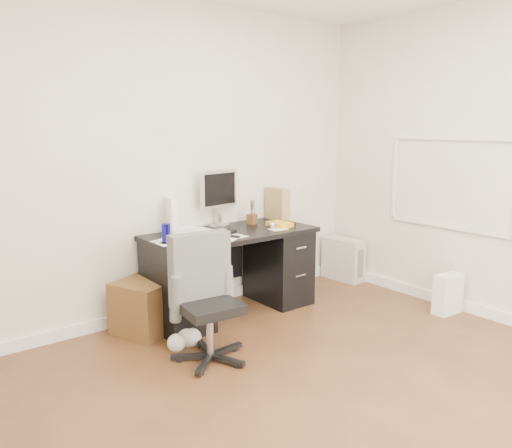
{
  "coord_description": "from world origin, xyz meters",
  "views": [
    {
      "loc": [
        -2.16,
        -1.85,
        1.65
      ],
      "look_at": [
        0.23,
        1.2,
        0.89
      ],
      "focal_mm": 35.0,
      "sensor_mm": 36.0,
      "label": 1
    }
  ],
  "objects_px": {
    "desk": "(231,270)",
    "keyboard": "(216,233)",
    "office_chair": "(209,300)",
    "pc_tower": "(343,259)",
    "lcd_monitor": "(219,198)",
    "wicker_basket": "(146,306)"
  },
  "relations": [
    {
      "from": "office_chair",
      "to": "pc_tower",
      "type": "distance_m",
      "value": 2.34
    },
    {
      "from": "lcd_monitor",
      "to": "desk",
      "type": "bearing_deg",
      "value": -109.29
    },
    {
      "from": "keyboard",
      "to": "desk",
      "type": "bearing_deg",
      "value": -0.5
    },
    {
      "from": "office_chair",
      "to": "desk",
      "type": "bearing_deg",
      "value": 51.65
    },
    {
      "from": "lcd_monitor",
      "to": "office_chair",
      "type": "xyz_separation_m",
      "value": [
        -0.71,
        -0.93,
        -0.56
      ]
    },
    {
      "from": "pc_tower",
      "to": "keyboard",
      "type": "bearing_deg",
      "value": 178.82
    },
    {
      "from": "office_chair",
      "to": "wicker_basket",
      "type": "relative_size",
      "value": 2.12
    },
    {
      "from": "wicker_basket",
      "to": "office_chair",
      "type": "bearing_deg",
      "value": -80.03
    },
    {
      "from": "lcd_monitor",
      "to": "wicker_basket",
      "type": "bearing_deg",
      "value": -177.11
    },
    {
      "from": "desk",
      "to": "office_chair",
      "type": "xyz_separation_m",
      "value": [
        -0.66,
        -0.67,
        0.05
      ]
    },
    {
      "from": "lcd_monitor",
      "to": "wicker_basket",
      "type": "distance_m",
      "value": 1.17
    },
    {
      "from": "lcd_monitor",
      "to": "office_chair",
      "type": "bearing_deg",
      "value": -136.09
    },
    {
      "from": "desk",
      "to": "lcd_monitor",
      "type": "relative_size",
      "value": 2.87
    },
    {
      "from": "wicker_basket",
      "to": "keyboard",
      "type": "bearing_deg",
      "value": -9.89
    },
    {
      "from": "pc_tower",
      "to": "wicker_basket",
      "type": "xyz_separation_m",
      "value": [
        -2.34,
        0.01,
        -0.01
      ]
    },
    {
      "from": "keyboard",
      "to": "office_chair",
      "type": "bearing_deg",
      "value": -135.09
    },
    {
      "from": "desk",
      "to": "keyboard",
      "type": "xyz_separation_m",
      "value": [
        -0.18,
        -0.02,
        0.36
      ]
    },
    {
      "from": "desk",
      "to": "keyboard",
      "type": "relative_size",
      "value": 3.95
    },
    {
      "from": "pc_tower",
      "to": "wicker_basket",
      "type": "bearing_deg",
      "value": 175.35
    },
    {
      "from": "pc_tower",
      "to": "wicker_basket",
      "type": "height_order",
      "value": "pc_tower"
    },
    {
      "from": "office_chair",
      "to": "pc_tower",
      "type": "xyz_separation_m",
      "value": [
        2.21,
        0.74,
        -0.23
      ]
    },
    {
      "from": "keyboard",
      "to": "wicker_basket",
      "type": "bearing_deg",
      "value": 161.84
    }
  ]
}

